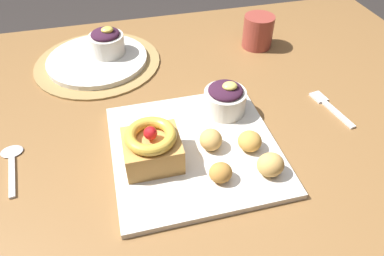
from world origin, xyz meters
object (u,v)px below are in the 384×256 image
at_px(back_plate, 97,60).
at_px(back_ramekin, 107,42).
at_px(fritter_extra, 221,173).
at_px(fork, 329,106).
at_px(fritter_middle, 270,165).
at_px(front_plate, 195,149).
at_px(spoon, 12,162).
at_px(fritter_back, 250,141).
at_px(cake_slice, 152,147).
at_px(coffee_mug, 258,31).
at_px(fritter_front, 211,140).
at_px(berry_ramekin, 225,99).

height_order(back_plate, back_ramekin, back_ramekin).
height_order(fritter_extra, back_plate, fritter_extra).
bearing_deg(fork, fritter_middle, 116.57).
distance_m(front_plate, spoon, 0.33).
xyz_separation_m(fritter_back, back_plate, (-0.25, 0.38, -0.02)).
bearing_deg(fritter_middle, fritter_extra, 175.45).
relative_size(front_plate, cake_slice, 3.08).
distance_m(cake_slice, back_ramekin, 0.38).
xyz_separation_m(spoon, coffee_mug, (0.58, 0.28, 0.04)).
height_order(front_plate, fork, front_plate).
bearing_deg(spoon, fork, -96.65).
relative_size(cake_slice, fritter_extra, 2.48).
distance_m(fritter_extra, back_plate, 0.47).
xyz_separation_m(fritter_front, fritter_middle, (0.08, -0.08, 0.00)).
xyz_separation_m(front_plate, fritter_front, (0.03, -0.01, 0.03)).
distance_m(berry_ramekin, back_plate, 0.36).
relative_size(fritter_back, fork, 0.34).
bearing_deg(coffee_mug, fritter_extra, -119.14).
bearing_deg(spoon, coffee_mug, -70.90).
distance_m(fritter_front, fritter_back, 0.07).
distance_m(cake_slice, spoon, 0.26).
distance_m(berry_ramekin, fritter_extra, 0.18).
distance_m(front_plate, cake_slice, 0.09).
bearing_deg(cake_slice, fritter_front, 4.08).
height_order(berry_ramekin, spoon, berry_ramekin).
bearing_deg(front_plate, fritter_back, -16.48).
bearing_deg(back_plate, berry_ramekin, -47.61).
relative_size(fritter_front, fritter_extra, 1.10).
relative_size(berry_ramekin, back_plate, 0.35).
height_order(front_plate, fritter_extra, fritter_extra).
distance_m(fritter_front, fork, 0.29).
xyz_separation_m(fritter_front, coffee_mug, (0.23, 0.34, 0.01)).
xyz_separation_m(fritter_back, spoon, (-0.42, 0.08, -0.03)).
distance_m(berry_ramekin, fritter_front, 0.11).
bearing_deg(fritter_front, front_plate, 162.66).
distance_m(back_plate, back_ramekin, 0.05).
bearing_deg(fritter_middle, back_plate, 120.90).
relative_size(back_plate, coffee_mug, 2.93).
bearing_deg(back_plate, fritter_front, -62.71).
bearing_deg(coffee_mug, fritter_front, -123.62).
height_order(cake_slice, spoon, cake_slice).
height_order(berry_ramekin, fritter_front, berry_ramekin).
distance_m(fritter_middle, coffee_mug, 0.45).
xyz_separation_m(fritter_middle, fritter_extra, (-0.08, 0.01, -0.00)).
xyz_separation_m(fritter_front, fritter_back, (0.07, -0.02, -0.00)).
bearing_deg(fritter_back, fritter_front, 163.88).
distance_m(front_plate, coffee_mug, 0.42).
relative_size(fritter_middle, back_ramekin, 0.55).
bearing_deg(fritter_extra, fritter_front, 85.82).
xyz_separation_m(back_ramekin, spoon, (-0.20, -0.31, -0.05)).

